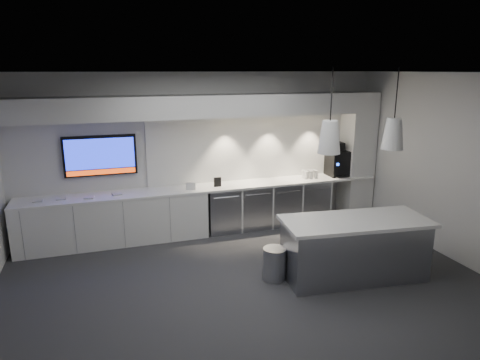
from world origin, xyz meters
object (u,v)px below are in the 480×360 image
object	(u,v)px
island	(354,248)
coffee_machine	(337,162)
bin	(275,264)
wall_tv	(100,156)

from	to	relation	value
island	coffee_machine	xyz separation A→B (m)	(1.15, 2.50, 0.72)
island	bin	size ratio (longest dim) A/B	4.57
island	coffee_machine	bearing A→B (deg)	71.71
coffee_machine	bin	bearing A→B (deg)	-134.59
wall_tv	bin	size ratio (longest dim) A/B	2.55
wall_tv	coffee_machine	distance (m)	4.66
island	coffee_machine	size ratio (longest dim) A/B	3.23
wall_tv	bin	bearing A→B (deg)	-46.40
coffee_machine	wall_tv	bearing A→B (deg)	178.53
wall_tv	coffee_machine	size ratio (longest dim) A/B	1.80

